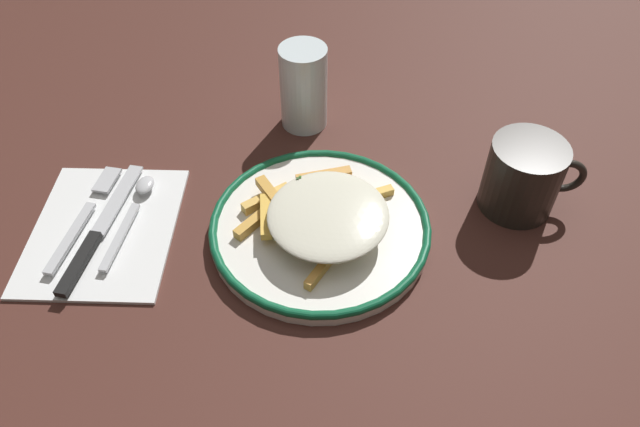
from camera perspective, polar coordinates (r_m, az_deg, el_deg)
The scene contains 9 objects.
ground_plane at distance 0.72m, azimuth 0.00°, elevation -1.87°, with size 2.60×2.60×0.00m, color #47251E.
plate at distance 0.71m, azimuth 0.00°, elevation -1.33°, with size 0.26×0.26×0.02m.
fries_heap at distance 0.69m, azimuth 0.24°, elevation -0.08°, with size 0.19×0.18×0.04m.
napkin at distance 0.76m, azimuth -19.94°, elevation -1.36°, with size 0.17×0.21×0.01m, color white.
fork at distance 0.78m, azimuth -21.60°, elevation -0.25°, with size 0.04×0.18×0.01m.
knife at distance 0.75m, azimuth -20.66°, elevation -2.05°, with size 0.04×0.21×0.01m.
spoon at distance 0.77m, azimuth -17.19°, elevation 0.84°, with size 0.03×0.15×0.01m.
water_glass at distance 0.84m, azimuth -1.58°, elevation 11.94°, with size 0.07×0.07×0.12m, color silver.
coffee_mug at distance 0.76m, azimuth 18.83°, elevation 3.33°, with size 0.12×0.09×0.09m.
Camera 1 is at (0.03, -0.47, 0.54)m, focal length 33.55 mm.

